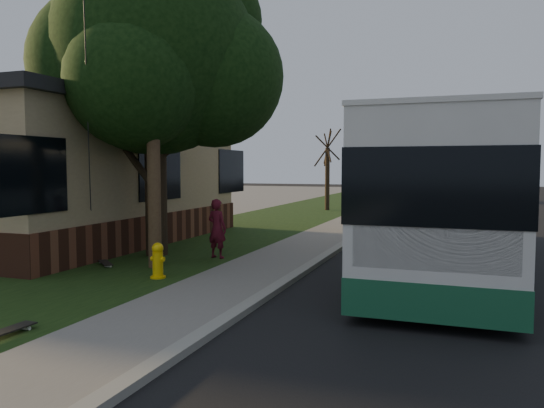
{
  "coord_description": "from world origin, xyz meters",
  "views": [
    {
      "loc": [
        3.33,
        -9.39,
        2.38
      ],
      "look_at": [
        -0.9,
        2.26,
        1.5
      ],
      "focal_mm": 35.0,
      "sensor_mm": 36.0,
      "label": 1
    }
  ],
  "objects": [
    {
      "name": "leafy_tree",
      "position": [
        -4.17,
        2.65,
        5.17
      ],
      "size": [
        6.3,
        6.0,
        7.8
      ],
      "color": "black",
      "rests_on": "grass_verge"
    },
    {
      "name": "skateboard_spare",
      "position": [
        -4.52,
        0.8,
        0.12
      ],
      "size": [
        0.72,
        0.66,
        0.07
      ],
      "color": "black",
      "rests_on": "grass_verge"
    },
    {
      "name": "fire_hydrant",
      "position": [
        -2.6,
        0.0,
        0.43
      ],
      "size": [
        0.32,
        0.32,
        0.74
      ],
      "color": "yellow",
      "rests_on": "grass_verge"
    },
    {
      "name": "skateboarder",
      "position": [
        -2.5,
        2.6,
        0.82
      ],
      "size": [
        0.62,
        0.48,
        1.5
      ],
      "primitive_type": "imported",
      "rotation": [
        0.0,
        0.0,
        2.9
      ],
      "color": "#52101E",
      "rests_on": "grass_verge"
    },
    {
      "name": "skateboard_main",
      "position": [
        -2.5,
        -3.99,
        0.13
      ],
      "size": [
        0.25,
        0.92,
        0.09
      ],
      "color": "black",
      "rests_on": "grass_verge"
    },
    {
      "name": "building_lot",
      "position": [
        -14.5,
        10.0,
        0.02
      ],
      "size": [
        15.0,
        80.0,
        0.04
      ],
      "primitive_type": "cube",
      "color": "slate",
      "rests_on": "ground"
    },
    {
      "name": "dumpster",
      "position": [
        -8.81,
        2.37,
        0.61
      ],
      "size": [
        1.4,
        1.17,
        1.13
      ],
      "color": "black",
      "rests_on": "building_lot"
    },
    {
      "name": "transit_bus",
      "position": [
        2.95,
        4.34,
        1.78
      ],
      "size": [
        2.84,
        12.32,
        3.33
      ],
      "color": "silver",
      "rests_on": "ground"
    },
    {
      "name": "sidewalk",
      "position": [
        -1.0,
        10.0,
        0.04
      ],
      "size": [
        2.0,
        80.0,
        0.08
      ],
      "primitive_type": "cube",
      "color": "slate",
      "rests_on": "ground"
    },
    {
      "name": "grass_verge",
      "position": [
        -4.5,
        10.0,
        0.04
      ],
      "size": [
        5.0,
        80.0,
        0.07
      ],
      "primitive_type": "cube",
      "color": "black",
      "rests_on": "ground"
    },
    {
      "name": "bare_tree_near",
      "position": [
        -3.5,
        18.0,
        2.15
      ],
      "size": [
        1.38,
        1.21,
        4.31
      ],
      "color": "black",
      "rests_on": "grass_verge"
    },
    {
      "name": "bare_tree_far",
      "position": [
        -3.0,
        30.0,
        2.0
      ],
      "size": [
        1.38,
        1.21,
        4.03
      ],
      "color": "black",
      "rests_on": "grass_verge"
    },
    {
      "name": "road",
      "position": [
        4.0,
        10.0,
        0.01
      ],
      "size": [
        8.0,
        80.0,
        0.01
      ],
      "primitive_type": "cube",
      "color": "black",
      "rests_on": "ground"
    },
    {
      "name": "curb",
      "position": [
        0.0,
        10.0,
        0.06
      ],
      "size": [
        0.25,
        80.0,
        0.12
      ],
      "primitive_type": "cube",
      "color": "gray",
      "rests_on": "ground"
    },
    {
      "name": "ground",
      "position": [
        0.0,
        0.0,
        0.0
      ],
      "size": [
        120.0,
        120.0,
        0.0
      ],
      "primitive_type": "plane",
      "color": "black",
      "rests_on": "ground"
    },
    {
      "name": "utility_pole",
      "position": [
        -3.31,
        0.99,
        4.63
      ],
      "size": [
        2.86,
        3.21,
        9.07
      ],
      "color": "#473321",
      "rests_on": "ground"
    },
    {
      "name": "traffic_signal",
      "position": [
        0.5,
        34.0,
        3.16
      ],
      "size": [
        0.18,
        0.22,
        5.5
      ],
      "color": "#2D2D30",
      "rests_on": "ground"
    },
    {
      "name": "distant_car",
      "position": [
        2.62,
        29.55,
        0.79
      ],
      "size": [
        2.35,
        4.83,
        1.59
      ],
      "primitive_type": "imported",
      "rotation": [
        0.0,
        0.0,
        0.11
      ],
      "color": "black",
      "rests_on": "ground"
    }
  ]
}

